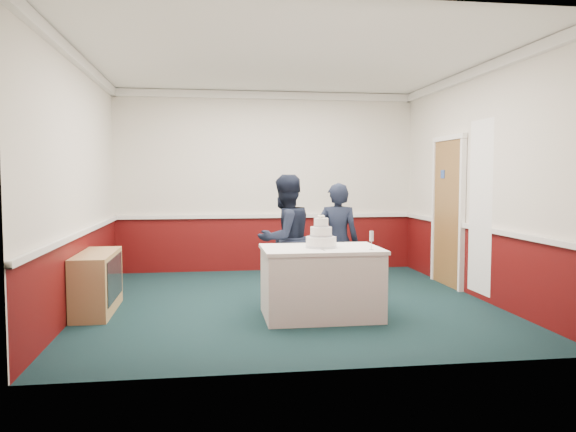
{
  "coord_description": "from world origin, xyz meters",
  "views": [
    {
      "loc": [
        -0.99,
        -6.9,
        1.58
      ],
      "look_at": [
        -0.01,
        -0.1,
        1.1
      ],
      "focal_mm": 35.0,
      "sensor_mm": 36.0,
      "label": 1
    }
  ],
  "objects": [
    {
      "name": "wedding_cake",
      "position": [
        0.26,
        -0.77,
        0.9
      ],
      "size": [
        0.35,
        0.35,
        0.36
      ],
      "color": "white",
      "rests_on": "cake_table"
    },
    {
      "name": "person_man",
      "position": [
        -0.04,
        -0.02,
        0.8
      ],
      "size": [
        0.99,
        0.93,
        1.61
      ],
      "primitive_type": "imported",
      "rotation": [
        0.0,
        0.0,
        3.69
      ],
      "color": "black",
      "rests_on": "ground"
    },
    {
      "name": "room_shell",
      "position": [
        0.08,
        0.61,
        1.97
      ],
      "size": [
        5.0,
        5.0,
        3.0
      ],
      "color": "silver",
      "rests_on": "ground"
    },
    {
      "name": "sideboard",
      "position": [
        -2.28,
        -0.18,
        0.35
      ],
      "size": [
        0.41,
        1.2,
        0.7
      ],
      "color": "tan",
      "rests_on": "ground"
    },
    {
      "name": "cake_table",
      "position": [
        0.26,
        -0.77,
        0.4
      ],
      "size": [
        1.32,
        0.92,
        0.79
      ],
      "color": "white",
      "rests_on": "ground"
    },
    {
      "name": "champagne_flute",
      "position": [
        0.76,
        -1.05,
        0.93
      ],
      "size": [
        0.05,
        0.05,
        0.21
      ],
      "color": "silver",
      "rests_on": "cake_table"
    },
    {
      "name": "cake_knife",
      "position": [
        0.23,
        -0.97,
        0.79
      ],
      "size": [
        0.03,
        0.22,
        0.0
      ],
      "primitive_type": "cube",
      "rotation": [
        0.0,
        0.0,
        0.08
      ],
      "color": "silver",
      "rests_on": "cake_table"
    },
    {
      "name": "person_woman",
      "position": [
        0.66,
        0.1,
        0.75
      ],
      "size": [
        0.63,
        0.51,
        1.5
      ],
      "primitive_type": "imported",
      "rotation": [
        0.0,
        0.0,
        2.83
      ],
      "color": "black",
      "rests_on": "ground"
    },
    {
      "name": "ground",
      "position": [
        0.0,
        0.0,
        0.0
      ],
      "size": [
        5.0,
        5.0,
        0.0
      ],
      "primitive_type": "plane",
      "color": "#132C2E",
      "rests_on": "ground"
    }
  ]
}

